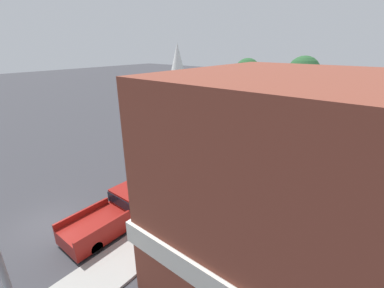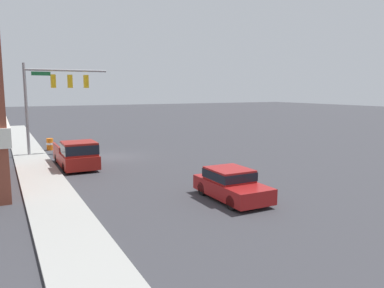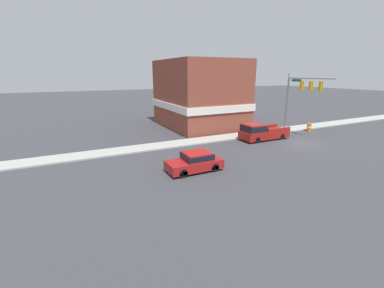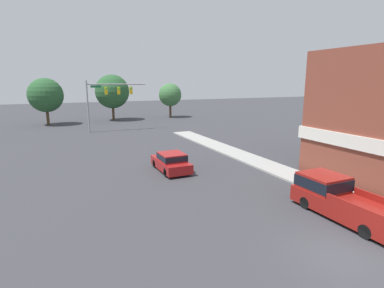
{
  "view_description": "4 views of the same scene",
  "coord_description": "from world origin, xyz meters",
  "views": [
    {
      "loc": [
        14.36,
        -4.35,
        9.91
      ],
      "look_at": [
        1.05,
        12.37,
        1.63
      ],
      "focal_mm": 24.0,
      "sensor_mm": 36.0,
      "label": 1
    },
    {
      "loc": [
        7.69,
        28.34,
        5.18
      ],
      "look_at": [
        -1.21,
        11.15,
        2.37
      ],
      "focal_mm": 35.0,
      "sensor_mm": 36.0,
      "label": 2
    },
    {
      "loc": [
        -18.41,
        22.31,
        7.28
      ],
      "look_at": [
        -0.68,
        13.46,
        1.78
      ],
      "focal_mm": 24.0,
      "sensor_mm": 36.0,
      "label": 3
    },
    {
      "loc": [
        -9.8,
        -7.21,
        6.82
      ],
      "look_at": [
        0.49,
        15.19,
        1.68
      ],
      "focal_mm": 28.0,
      "sensor_mm": 36.0,
      "label": 4
    }
  ],
  "objects": [
    {
      "name": "ground_plane",
      "position": [
        0.0,
        0.0,
        0.0
      ],
      "size": [
        200.0,
        200.0,
        0.0
      ],
      "primitive_type": "plane",
      "color": "#38383D"
    },
    {
      "name": "backdrop_tree_center",
      "position": [
        10.67,
        47.46,
        4.33
      ],
      "size": [
        4.35,
        4.35,
        6.53
      ],
      "color": "#4C3823",
      "rests_on": "ground"
    },
    {
      "name": "corner_brick_building",
      "position": [
        13.41,
        5.28,
        4.36
      ],
      "size": [
        12.31,
        9.68,
        9.0
      ],
      "color": "brown",
      "rests_on": "ground"
    },
    {
      "name": "car_lead",
      "position": [
        -1.92,
        13.81,
        0.76
      ],
      "size": [
        1.93,
        4.25,
        1.47
      ],
      "color": "black",
      "rests_on": "ground"
    },
    {
      "name": "church_steeple",
      "position": [
        -21.31,
        35.82,
        5.45
      ],
      "size": [
        2.74,
        2.74,
        10.42
      ],
      "color": "white",
      "rests_on": "ground"
    },
    {
      "name": "pickup_truck_parked",
      "position": [
        3.23,
        2.94,
        0.92
      ],
      "size": [
        2.14,
        5.7,
        1.88
      ],
      "color": "black",
      "rests_on": "ground"
    },
    {
      "name": "sidewalk_curb",
      "position": [
        5.7,
        0.0,
        0.07
      ],
      "size": [
        2.4,
        60.0,
        0.14
      ],
      "color": "#9E9E99",
      "rests_on": "ground"
    },
    {
      "name": "backdrop_tree_left_far",
      "position": [
        -10.89,
        45.78,
        4.73
      ],
      "size": [
        5.35,
        5.35,
        7.42
      ],
      "color": "#4C3823",
      "rests_on": "ground"
    },
    {
      "name": "far_signal_assembly",
      "position": [
        -2.89,
        35.49,
        5.17
      ],
      "size": [
        8.18,
        0.49,
        6.98
      ],
      "color": "gray",
      "rests_on": "ground"
    },
    {
      "name": "backdrop_tree_left_mid",
      "position": [
        -0.24,
        47.52,
        5.11
      ],
      "size": [
        5.94,
        5.94,
        8.09
      ],
      "color": "#4C3823",
      "rests_on": "ground"
    }
  ]
}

